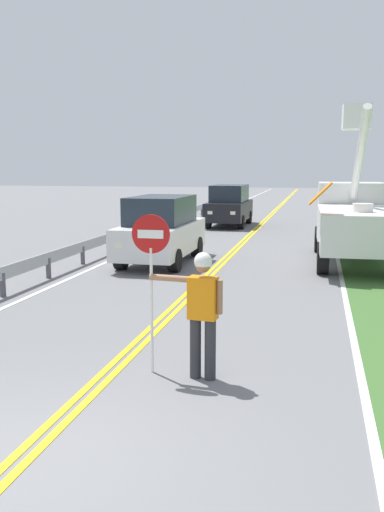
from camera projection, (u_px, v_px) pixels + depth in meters
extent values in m
plane|color=slate|center=(17.00, 463.00, 5.72)|extent=(160.00, 160.00, 0.00)
cube|color=yellow|center=(248.00, 235.00, 25.01)|extent=(0.11, 110.00, 0.01)
cube|color=yellow|center=(252.00, 235.00, 24.97)|extent=(0.11, 110.00, 0.01)
cube|color=silver|center=(333.00, 237.00, 24.21)|extent=(0.12, 110.00, 0.01)
cube|color=silver|center=(172.00, 233.00, 25.77)|extent=(0.12, 110.00, 0.01)
cylinder|color=#2D2D33|center=(210.00, 350.00, 7.91)|extent=(0.16, 0.16, 0.88)
cylinder|color=#2D2D33|center=(195.00, 348.00, 7.98)|extent=(0.16, 0.16, 0.88)
cube|color=orange|center=(203.00, 298.00, 7.83)|extent=(0.42, 0.28, 0.60)
cylinder|color=#996B4C|center=(169.00, 278.00, 7.95)|extent=(0.61, 0.15, 0.09)
cylinder|color=#996B4C|center=(219.00, 297.00, 7.75)|extent=(0.09, 0.09, 0.48)
sphere|color=#996B4C|center=(203.00, 265.00, 7.76)|extent=(0.22, 0.22, 0.22)
sphere|color=white|center=(203.00, 261.00, 7.75)|extent=(0.25, 0.25, 0.25)
cylinder|color=silver|center=(152.00, 311.00, 8.12)|extent=(0.04, 0.04, 1.85)
cylinder|color=#B71414|center=(151.00, 234.00, 7.94)|extent=(0.56, 0.03, 0.56)
cube|color=white|center=(150.00, 234.00, 7.92)|extent=(0.38, 0.01, 0.12)
cube|color=silver|center=(359.00, 228.00, 16.48)|extent=(2.41, 4.65, 1.10)
cube|color=silver|center=(350.00, 211.00, 19.78)|extent=(2.25, 2.15, 2.00)
cube|color=#1E2833|center=(348.00, 201.00, 20.73)|extent=(1.98, 0.11, 0.90)
cylinder|color=silver|center=(363.00, 208.00, 15.48)|extent=(0.56, 0.56, 0.24)
cylinder|color=silver|center=(360.00, 156.00, 16.85)|extent=(0.32, 3.45, 2.79)
cube|color=white|center=(357.00, 117.00, 18.25)|extent=(0.92, 0.92, 0.80)
cube|color=orange|center=(321.00, 193.00, 14.79)|extent=(0.61, 0.81, 0.59)
cylinder|color=black|center=(319.00, 239.00, 19.94)|extent=(0.34, 0.93, 0.92)
cylinder|color=black|center=(380.00, 241.00, 19.54)|extent=(0.34, 0.93, 0.92)
cylinder|color=black|center=(323.00, 258.00, 15.79)|extent=(0.34, 0.93, 0.92)
cube|color=silver|center=(161.00, 238.00, 17.59)|extent=(1.89, 4.62, 0.92)
cube|color=#1E2833|center=(161.00, 210.00, 17.45)|extent=(1.65, 2.87, 0.84)
cube|color=#EAEACC|center=(157.00, 247.00, 15.26)|extent=(0.24, 0.06, 0.16)
cube|color=#EAEACC|center=(119.00, 245.00, 15.51)|extent=(0.24, 0.06, 0.16)
cylinder|color=black|center=(175.00, 260.00, 16.10)|extent=(0.29, 0.68, 0.68)
cylinder|color=black|center=(121.00, 258.00, 16.47)|extent=(0.29, 0.68, 0.68)
cylinder|color=black|center=(197.00, 247.00, 18.84)|extent=(0.29, 0.68, 0.68)
cylinder|color=black|center=(150.00, 245.00, 19.21)|extent=(0.29, 0.68, 0.68)
cube|color=black|center=(229.00, 210.00, 28.80)|extent=(1.88, 4.62, 0.92)
cube|color=#1E2833|center=(229.00, 193.00, 28.66)|extent=(1.65, 2.87, 0.84)
cube|color=#EAEACC|center=(233.00, 213.00, 26.47)|extent=(0.24, 0.06, 0.16)
cube|color=#EAEACC|center=(210.00, 213.00, 26.72)|extent=(0.24, 0.06, 0.16)
cylinder|color=black|center=(241.00, 222.00, 27.31)|extent=(0.29, 0.68, 0.68)
cylinder|color=black|center=(208.00, 221.00, 27.68)|extent=(0.29, 0.68, 0.68)
cylinder|color=black|center=(249.00, 217.00, 30.06)|extent=(0.29, 0.68, 0.68)
cylinder|color=black|center=(219.00, 217.00, 30.43)|extent=(0.29, 0.68, 0.68)
cube|color=#9EA0A3|center=(120.00, 234.00, 20.70)|extent=(0.06, 32.00, 0.32)
cube|color=#4C4C51|center=(3.00, 285.00, 13.04)|extent=(0.10, 0.10, 0.55)
cube|color=#4C4C51|center=(48.00, 268.00, 15.24)|extent=(0.10, 0.10, 0.55)
cube|color=#4C4C51|center=(83.00, 255.00, 17.44)|extent=(0.10, 0.10, 0.55)
cube|color=#4C4C51|center=(109.00, 245.00, 19.64)|extent=(0.10, 0.10, 0.55)
cube|color=#4C4C51|center=(130.00, 238.00, 21.85)|extent=(0.10, 0.10, 0.55)
cube|color=#4C4C51|center=(148.00, 231.00, 24.05)|extent=(0.10, 0.10, 0.55)
cube|color=#4C4C51|center=(162.00, 226.00, 26.25)|extent=(0.10, 0.10, 0.55)
cube|color=#4C4C51|center=(174.00, 221.00, 28.45)|extent=(0.10, 0.10, 0.55)
cube|color=#4C4C51|center=(185.00, 217.00, 30.66)|extent=(0.10, 0.10, 0.55)
cube|color=#4C4C51|center=(194.00, 214.00, 32.86)|extent=(0.10, 0.10, 0.55)
cube|color=#4C4C51|center=(202.00, 211.00, 35.06)|extent=(0.10, 0.10, 0.55)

